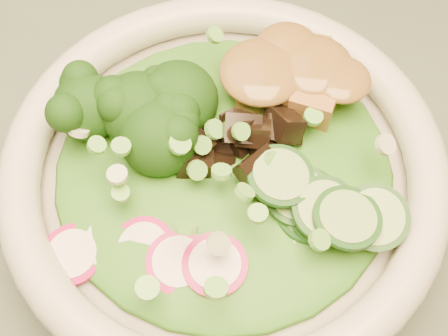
{
  "coord_description": "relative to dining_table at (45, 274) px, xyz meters",
  "views": [
    {
      "loc": [
        0.17,
        -0.18,
        1.17
      ],
      "look_at": [
        0.16,
        0.01,
        0.81
      ],
      "focal_mm": 50.0,
      "sensor_mm": 36.0,
      "label": 1
    }
  ],
  "objects": [
    {
      "name": "dining_table",
      "position": [
        0.0,
        0.0,
        0.0
      ],
      "size": [
        1.2,
        0.8,
        0.75
      ],
      "color": "black",
      "rests_on": "ground"
    },
    {
      "name": "salad_bowl",
      "position": [
        0.16,
        0.01,
        0.16
      ],
      "size": [
        0.29,
        0.29,
        0.08
      ],
      "rotation": [
        0.0,
        0.0,
        -0.34
      ],
      "color": "beige",
      "rests_on": "dining_table"
    },
    {
      "name": "lettuce_bed",
      "position": [
        0.16,
        0.01,
        0.18
      ],
      "size": [
        0.22,
        0.22,
        0.03
      ],
      "primitive_type": "ellipsoid",
      "color": "#275B13",
      "rests_on": "salad_bowl"
    },
    {
      "name": "broccoli_florets",
      "position": [
        0.1,
        0.05,
        0.2
      ],
      "size": [
        0.11,
        0.1,
        0.05
      ],
      "primitive_type": null,
      "rotation": [
        0.0,
        0.0,
        -0.34
      ],
      "color": "black",
      "rests_on": "salad_bowl"
    },
    {
      "name": "radish_slices",
      "position": [
        0.12,
        -0.05,
        0.18
      ],
      "size": [
        0.13,
        0.08,
        0.02
      ],
      "primitive_type": null,
      "rotation": [
        0.0,
        0.0,
        -0.34
      ],
      "color": "#AC0D53",
      "rests_on": "salad_bowl"
    },
    {
      "name": "cucumber_slices",
      "position": [
        0.22,
        -0.02,
        0.19
      ],
      "size": [
        0.1,
        0.1,
        0.04
      ],
      "primitive_type": null,
      "rotation": [
        0.0,
        0.0,
        -0.34
      ],
      "color": "#95C96F",
      "rests_on": "salad_bowl"
    },
    {
      "name": "mushroom_heap",
      "position": [
        0.17,
        0.03,
        0.19
      ],
      "size": [
        0.1,
        0.1,
        0.04
      ],
      "primitive_type": null,
      "rotation": [
        0.0,
        0.0,
        -0.34
      ],
      "color": "black",
      "rests_on": "salad_bowl"
    },
    {
      "name": "tofu_cubes",
      "position": [
        0.2,
        0.07,
        0.19
      ],
      "size": [
        0.11,
        0.09,
        0.04
      ],
      "primitive_type": null,
      "rotation": [
        0.0,
        0.0,
        -0.34
      ],
      "color": "olive",
      "rests_on": "salad_bowl"
    },
    {
      "name": "peanut_sauce",
      "position": [
        0.2,
        0.07,
        0.21
      ],
      "size": [
        0.08,
        0.06,
        0.02
      ],
      "primitive_type": "ellipsoid",
      "color": "brown",
      "rests_on": "tofu_cubes"
    },
    {
      "name": "scallion_garnish",
      "position": [
        0.16,
        0.01,
        0.21
      ],
      "size": [
        0.21,
        0.21,
        0.03
      ],
      "primitive_type": null,
      "color": "#64B640",
      "rests_on": "salad_bowl"
    }
  ]
}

